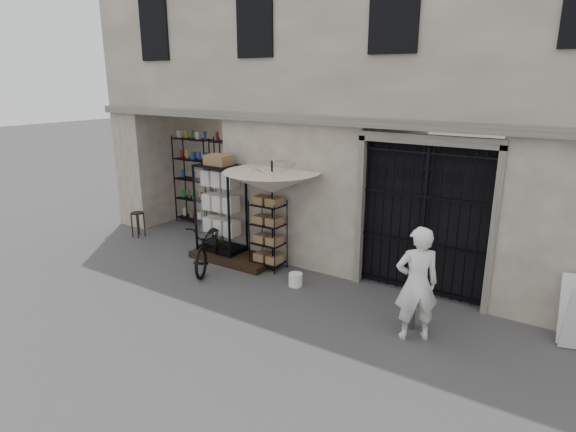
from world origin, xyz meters
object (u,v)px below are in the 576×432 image
Objects in this scene: display_cabinet at (220,213)px; market_umbrella at (272,176)px; bicycle at (212,267)px; wooden_stool at (138,224)px; wire_rack at (268,236)px; white_bucket at (296,280)px; steel_bollard at (411,302)px; shopkeeper at (412,337)px.

market_umbrella is (1.51, -0.06, 1.03)m from display_cabinet.
wooden_stool is at bearing 144.30° from bicycle.
market_umbrella reaches higher than wooden_stool.
display_cabinet is 1.43× the size of wire_rack.
white_bucket is 5.19m from wooden_stool.
wire_rack is 0.76× the size of bicycle.
wooden_stool is 7.72m from steel_bollard.
display_cabinet is 2.58m from white_bucket.
wooden_stool is at bearing -167.83° from display_cabinet.
wire_rack is 1.67× the size of steel_bollard.
wire_rack is 3.93m from shopkeeper.
wire_rack is 5.53× the size of white_bucket.
bicycle is (-2.10, -0.18, -0.13)m from white_bucket.
wire_rack reaches higher than steel_bollard.
steel_bollard is at bearing -35.85° from wire_rack.
steel_bollard is at bearing 0.14° from display_cabinet.
wire_rack is 3.64m from steel_bollard.
bicycle is at bearing -175.13° from white_bucket.
bicycle is at bearing -58.30° from display_cabinet.
bicycle is at bearing -40.60° from shopkeeper.
display_cabinet is 1.16× the size of shopkeeper.
bicycle is (-1.08, -0.66, -0.75)m from wire_rack.
market_umbrella reaches higher than steel_bollard.
steel_bollard is 0.57m from shopkeeper.
market_umbrella is 3.82m from steel_bollard.
shopkeeper is (2.67, -0.65, -0.13)m from white_bucket.
bicycle is 1.07× the size of shopkeeper.
market_umbrella reaches higher than wire_rack.
wire_rack reaches higher than wooden_stool.
wooden_stool is 7.91m from shopkeeper.
wooden_stool is at bearing 159.20° from wire_rack.
wire_rack is 0.81× the size of shopkeeper.
market_umbrella is 4.24m from shopkeeper.
white_bucket is 0.14× the size of bicycle.
wire_rack is 4.17m from wooden_stool.
wooden_stool is (-3.07, 0.54, 0.35)m from bicycle.
shopkeeper is at bearing -61.13° from steel_bollard.
display_cabinet is 3.30× the size of wooden_stool.
steel_bollard is at bearing -28.03° from bicycle.
wire_rack is at bearing 1.63° from wooden_stool.
white_bucket is at bearing -3.99° from wooden_stool.
white_bucket is at bearing -47.59° from wire_rack.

